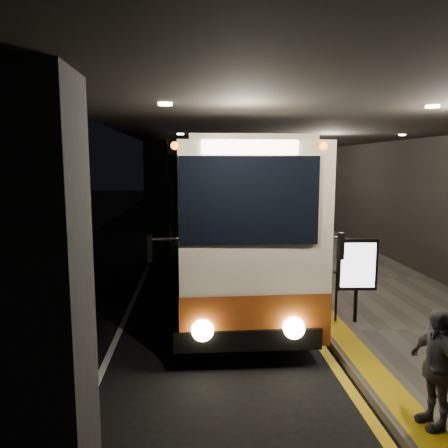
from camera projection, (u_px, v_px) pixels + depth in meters
name	position (u px, v px, depth m)	size (l,w,h in m)	color
ground	(201.00, 295.00, 12.09)	(90.00, 90.00, 0.00)	black
lane_line_white	(153.00, 257.00, 16.91)	(0.12, 50.00, 0.01)	silver
kerb_stripe_yellow	(259.00, 255.00, 17.18)	(0.18, 50.00, 0.01)	gold
sidewalk	(319.00, 253.00, 17.33)	(4.50, 50.00, 0.15)	#514C44
tactile_strip	(271.00, 251.00, 17.19)	(0.50, 50.00, 0.01)	gold
terminal_wall	(377.00, 179.00, 17.07)	(0.10, 50.00, 6.00)	black
support_columns	(157.00, 203.00, 15.63)	(0.80, 24.80, 4.40)	black
canopy	(264.00, 137.00, 16.54)	(9.00, 50.00, 0.40)	black
coach_main	(224.00, 217.00, 13.66)	(2.94, 12.97, 4.02)	beige
coach_second	(210.00, 188.00, 29.70)	(3.39, 12.72, 3.95)	beige
coach_third	(207.00, 182.00, 43.06)	(2.50, 11.27, 3.53)	beige
passenger_boarding	(297.00, 252.00, 13.29)	(0.57, 0.37, 1.55)	#B15280
passenger_waiting_grey	(436.00, 368.00, 5.75)	(0.95, 0.49, 1.63)	#424145
info_sign	(357.00, 266.00, 9.49)	(0.88, 0.16, 1.86)	black
stanchion_post	(336.00, 297.00, 9.59)	(0.05, 0.05, 1.12)	black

